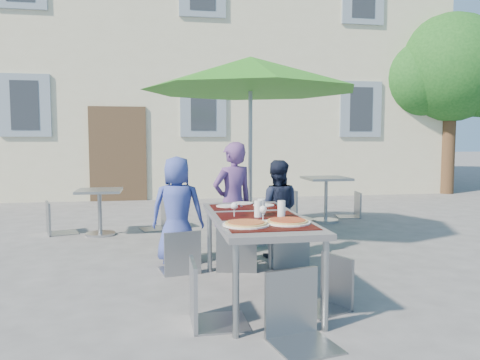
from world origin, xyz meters
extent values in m
plane|color=#4E4D50|center=(0.00, 0.00, 0.00)|extent=(90.00, 90.00, 0.00)
cube|color=beige|center=(0.00, 11.50, 3.50)|extent=(13.00, 8.00, 7.00)
cube|color=#473422|center=(-2.00, 7.47, 1.10)|extent=(1.30, 0.06, 2.20)
cube|color=gray|center=(-4.00, 7.47, 2.20)|extent=(1.10, 0.06, 1.40)
cube|color=#262B33|center=(-4.00, 7.45, 2.20)|extent=(0.60, 0.04, 1.10)
cube|color=gray|center=(0.00, 7.47, 2.20)|extent=(1.10, 0.06, 1.40)
cube|color=#262B33|center=(0.00, 7.45, 2.20)|extent=(0.60, 0.04, 1.10)
cube|color=gray|center=(4.00, 7.47, 2.20)|extent=(1.10, 0.06, 1.40)
cube|color=#262B33|center=(4.00, 7.45, 2.20)|extent=(0.60, 0.04, 1.10)
cylinder|color=#48311E|center=(6.50, 7.50, 1.40)|extent=(0.36, 0.36, 2.80)
sphere|color=#124516|center=(6.50, 7.50, 3.30)|extent=(2.80, 2.80, 2.80)
sphere|color=#124516|center=(5.70, 7.80, 3.00)|extent=(2.00, 2.00, 2.00)
sphere|color=#124516|center=(6.70, 8.10, 3.80)|extent=(1.80, 1.80, 1.80)
cube|color=#404045|center=(-0.21, 0.35, 0.72)|extent=(0.80, 1.85, 0.05)
cylinder|color=gray|center=(-0.55, -0.52, 0.35)|extent=(0.05, 0.05, 0.70)
cylinder|color=gray|center=(0.13, -0.52, 0.35)|extent=(0.05, 0.05, 0.70)
cylinder|color=gray|center=(-0.55, 1.21, 0.35)|extent=(0.05, 0.05, 0.70)
cylinder|color=gray|center=(0.13, 1.21, 0.35)|extent=(0.05, 0.05, 0.70)
cube|color=black|center=(-0.21, -0.20, 0.75)|extent=(0.70, 0.42, 0.01)
cube|color=black|center=(-0.21, 0.35, 0.75)|extent=(0.70, 0.42, 0.01)
cube|color=black|center=(-0.21, 0.90, 0.75)|extent=(0.70, 0.42, 0.01)
cylinder|color=white|center=(-0.40, -0.13, 0.76)|extent=(0.38, 0.38, 0.01)
cylinder|color=tan|center=(-0.40, -0.13, 0.77)|extent=(0.34, 0.34, 0.01)
cylinder|color=#8F360D|center=(-0.40, -0.13, 0.78)|extent=(0.29, 0.29, 0.01)
cylinder|color=white|center=(-0.04, -0.09, 0.76)|extent=(0.38, 0.38, 0.01)
cylinder|color=tan|center=(-0.04, -0.09, 0.77)|extent=(0.34, 0.34, 0.01)
cylinder|color=maroon|center=(-0.04, -0.09, 0.78)|extent=(0.29, 0.29, 0.01)
cylinder|color=silver|center=(-0.22, 0.25, 0.82)|extent=(0.07, 0.07, 0.15)
cylinder|color=silver|center=(-0.16, 0.36, 0.82)|extent=(0.07, 0.07, 0.15)
cylinder|color=silver|center=(-0.01, 0.23, 0.82)|extent=(0.07, 0.07, 0.15)
cylinder|color=silver|center=(-0.42, 0.30, 0.75)|extent=(0.06, 0.06, 0.00)
cylinder|color=silver|center=(-0.42, 0.30, 0.79)|extent=(0.01, 0.01, 0.08)
sphere|color=silver|center=(-0.42, 0.30, 0.85)|extent=(0.06, 0.06, 0.06)
cylinder|color=silver|center=(-0.22, 0.07, 0.75)|extent=(0.06, 0.06, 0.00)
cylinder|color=silver|center=(-0.22, 0.07, 0.79)|extent=(0.01, 0.01, 0.08)
sphere|color=silver|center=(-0.22, 0.07, 0.85)|extent=(0.06, 0.06, 0.06)
cylinder|color=white|center=(-0.40, 0.94, 0.76)|extent=(0.22, 0.22, 0.01)
cube|color=#B2B3BA|center=(-0.26, 0.94, 0.76)|extent=(0.02, 0.18, 0.00)
cylinder|color=white|center=(-0.01, 0.93, 0.76)|extent=(0.22, 0.22, 0.01)
cube|color=#B2B3BA|center=(0.13, 0.93, 0.76)|extent=(0.02, 0.18, 0.00)
cylinder|color=white|center=(-0.20, 1.11, 0.76)|extent=(0.22, 0.22, 0.01)
cube|color=#B2B3BA|center=(-0.06, 1.11, 0.76)|extent=(0.02, 0.18, 0.00)
imported|color=#374697|center=(-0.87, 1.66, 0.62)|extent=(0.67, 0.49, 1.25)
imported|color=#553670|center=(-0.24, 1.54, 0.71)|extent=(0.61, 0.51, 1.41)
imported|color=#171D33|center=(0.33, 1.71, 0.60)|extent=(0.64, 0.46, 1.19)
cube|color=gray|center=(-0.88, 1.31, 0.42)|extent=(0.46, 0.46, 0.03)
cube|color=gray|center=(-0.84, 1.12, 0.66)|extent=(0.39, 0.10, 0.47)
cylinder|color=gray|center=(-0.74, 1.50, 0.21)|extent=(0.02, 0.02, 0.41)
cylinder|color=gray|center=(-1.07, 1.44, 0.21)|extent=(0.02, 0.02, 0.41)
cylinder|color=gray|center=(-0.68, 1.17, 0.21)|extent=(0.02, 0.02, 0.41)
cylinder|color=gray|center=(-1.01, 1.11, 0.21)|extent=(0.02, 0.02, 0.41)
cube|color=gray|center=(-0.22, 1.33, 0.47)|extent=(0.53, 0.53, 0.03)
cube|color=gray|center=(-0.27, 1.12, 0.73)|extent=(0.43, 0.13, 0.52)
cylinder|color=gray|center=(0.01, 1.47, 0.23)|extent=(0.02, 0.02, 0.46)
cylinder|color=gray|center=(-0.36, 1.55, 0.23)|extent=(0.02, 0.02, 0.46)
cylinder|color=gray|center=(-0.08, 1.10, 0.23)|extent=(0.02, 0.02, 0.46)
cylinder|color=gray|center=(-0.45, 1.18, 0.23)|extent=(0.02, 0.02, 0.46)
cube|color=gray|center=(0.38, 1.33, 0.43)|extent=(0.46, 0.46, 0.03)
cube|color=gray|center=(0.35, 1.14, 0.67)|extent=(0.40, 0.09, 0.48)
cylinder|color=gray|center=(0.58, 1.48, 0.21)|extent=(0.02, 0.02, 0.42)
cylinder|color=gray|center=(0.24, 1.53, 0.21)|extent=(0.02, 0.02, 0.42)
cylinder|color=gray|center=(0.53, 1.13, 0.21)|extent=(0.02, 0.02, 0.42)
cylinder|color=gray|center=(0.19, 1.19, 0.21)|extent=(0.02, 0.02, 0.42)
cube|color=#91959C|center=(-0.63, -0.24, 0.46)|extent=(0.43, 0.43, 0.03)
cube|color=#91959C|center=(-0.83, -0.24, 0.71)|extent=(0.03, 0.43, 0.51)
cylinder|color=#91959C|center=(-0.45, -0.42, 0.22)|extent=(0.02, 0.02, 0.45)
cylinder|color=#91959C|center=(-0.45, -0.06, 0.22)|extent=(0.02, 0.02, 0.45)
cylinder|color=#91959C|center=(-0.81, -0.42, 0.22)|extent=(0.02, 0.02, 0.45)
cylinder|color=#91959C|center=(-0.81, -0.06, 0.22)|extent=(0.02, 0.02, 0.45)
cube|color=slate|center=(0.26, -0.08, 0.40)|extent=(0.49, 0.49, 0.03)
cube|color=slate|center=(0.43, -0.01, 0.62)|extent=(0.17, 0.35, 0.44)
cylinder|color=slate|center=(0.05, 0.00, 0.20)|extent=(0.02, 0.02, 0.39)
cylinder|color=slate|center=(0.18, -0.29, 0.20)|extent=(0.02, 0.02, 0.39)
cylinder|color=slate|center=(0.35, 0.13, 0.20)|extent=(0.02, 0.02, 0.39)
cylinder|color=slate|center=(0.47, -0.17, 0.20)|extent=(0.02, 0.02, 0.39)
cube|color=gray|center=(-0.10, -0.75, 0.45)|extent=(0.50, 0.50, 0.03)
cube|color=gray|center=(-0.14, -0.55, 0.70)|extent=(0.42, 0.12, 0.50)
cylinder|color=gray|center=(-0.24, -0.96, 0.22)|extent=(0.02, 0.02, 0.44)
cylinder|color=gray|center=(0.11, -0.89, 0.22)|extent=(0.02, 0.02, 0.44)
cylinder|color=gray|center=(-0.31, -0.61, 0.22)|extent=(0.02, 0.02, 0.44)
cylinder|color=gray|center=(0.04, -0.54, 0.22)|extent=(0.02, 0.02, 0.44)
cylinder|color=#B2B3BA|center=(0.16, 2.53, 0.05)|extent=(0.50, 0.50, 0.10)
cylinder|color=gray|center=(0.16, 2.53, 1.19)|extent=(0.06, 0.06, 2.37)
cone|color=#24761A|center=(0.16, 2.53, 2.32)|extent=(2.95, 2.95, 0.46)
cylinder|color=#B2B3BA|center=(-1.96, 3.45, 0.02)|extent=(0.44, 0.44, 0.04)
cylinder|color=gray|center=(-1.96, 3.45, 0.32)|extent=(0.06, 0.06, 0.65)
cube|color=gray|center=(-1.96, 3.45, 0.67)|extent=(0.65, 0.65, 0.04)
cube|color=gray|center=(-2.54, 3.69, 0.45)|extent=(0.53, 0.53, 0.03)
cube|color=gray|center=(-2.73, 3.62, 0.70)|extent=(0.16, 0.41, 0.50)
cylinder|color=gray|center=(-2.32, 3.57, 0.22)|extent=(0.02, 0.02, 0.44)
cylinder|color=gray|center=(-2.43, 3.91, 0.22)|extent=(0.02, 0.02, 0.44)
cylinder|color=gray|center=(-2.66, 3.46, 0.22)|extent=(0.02, 0.02, 0.44)
cylinder|color=gray|center=(-2.77, 3.80, 0.22)|extent=(0.02, 0.02, 0.44)
cube|color=gray|center=(-1.17, 3.77, 0.43)|extent=(0.49, 0.49, 0.03)
cube|color=gray|center=(-0.98, 3.82, 0.67)|extent=(0.14, 0.39, 0.48)
cylinder|color=gray|center=(-1.38, 3.89, 0.21)|extent=(0.02, 0.02, 0.42)
cylinder|color=gray|center=(-1.28, 3.56, 0.21)|extent=(0.02, 0.02, 0.42)
cylinder|color=gray|center=(-1.05, 3.98, 0.21)|extent=(0.02, 0.02, 0.42)
cylinder|color=gray|center=(-0.95, 3.65, 0.21)|extent=(0.02, 0.02, 0.42)
cylinder|color=#B2B3BA|center=(1.80, 3.96, 0.02)|extent=(0.44, 0.44, 0.04)
cylinder|color=gray|center=(1.80, 3.96, 0.37)|extent=(0.06, 0.06, 0.73)
cube|color=gray|center=(1.80, 3.96, 0.76)|extent=(0.73, 0.73, 0.04)
cube|color=gray|center=(1.43, 4.23, 0.49)|extent=(0.56, 0.56, 0.03)
cube|color=gray|center=(1.22, 4.18, 0.77)|extent=(0.15, 0.45, 0.55)
cylinder|color=gray|center=(1.67, 4.09, 0.24)|extent=(0.02, 0.02, 0.48)
cylinder|color=gray|center=(1.57, 4.47, 0.24)|extent=(0.02, 0.02, 0.48)
cylinder|color=gray|center=(1.29, 3.99, 0.24)|extent=(0.02, 0.02, 0.48)
cylinder|color=gray|center=(1.19, 4.38, 0.24)|extent=(0.02, 0.02, 0.48)
cube|color=gray|center=(2.37, 4.34, 0.42)|extent=(0.44, 0.44, 0.03)
cube|color=gray|center=(2.55, 4.31, 0.66)|extent=(0.08, 0.39, 0.47)
cylinder|color=gray|center=(2.22, 4.53, 0.21)|extent=(0.02, 0.02, 0.41)
cylinder|color=gray|center=(2.18, 4.19, 0.21)|extent=(0.02, 0.02, 0.41)
cylinder|color=gray|center=(2.56, 4.48, 0.21)|extent=(0.02, 0.02, 0.41)
cylinder|color=gray|center=(2.51, 4.15, 0.21)|extent=(0.02, 0.02, 0.41)
camera|label=1|loc=(-1.09, -3.77, 1.44)|focal=35.00mm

